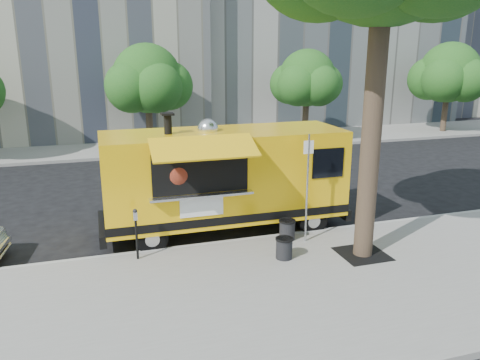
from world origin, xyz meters
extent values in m
plane|color=black|center=(0.00, 0.00, 0.00)|extent=(120.00, 120.00, 0.00)
cube|color=gray|center=(0.00, -4.00, 0.07)|extent=(60.00, 6.00, 0.15)
cube|color=#999993|center=(0.00, -0.93, 0.07)|extent=(60.00, 0.14, 0.16)
cube|color=gray|center=(0.00, 13.50, 0.07)|extent=(60.00, 5.00, 0.15)
cube|color=#B0AA93|center=(30.00, 24.00, 8.00)|extent=(16.00, 12.00, 16.00)
cylinder|color=#33261C|center=(2.60, -2.80, 3.40)|extent=(0.48, 0.48, 6.50)
cube|color=black|center=(2.60, -2.80, 0.15)|extent=(1.20, 1.20, 0.02)
cylinder|color=#33261C|center=(-1.00, 12.70, 1.45)|extent=(0.36, 0.36, 2.60)
sphere|color=#16551A|center=(-1.00, 12.70, 3.85)|extent=(3.60, 3.60, 3.60)
cylinder|color=#33261C|center=(8.00, 12.40, 1.45)|extent=(0.36, 0.36, 2.60)
sphere|color=#16551A|center=(8.00, 12.40, 3.74)|extent=(3.24, 3.24, 3.24)
cylinder|color=#33261C|center=(18.00, 12.60, 1.45)|extent=(0.36, 0.36, 2.60)
sphere|color=#16551A|center=(18.00, 12.60, 3.91)|extent=(3.78, 3.78, 3.78)
cylinder|color=silver|center=(1.55, -1.55, 1.65)|extent=(0.06, 0.06, 3.00)
cube|color=white|center=(1.55, -1.55, 2.80)|extent=(0.28, 0.02, 0.35)
cylinder|color=black|center=(-3.00, -1.35, 0.68)|extent=(0.06, 0.06, 1.05)
cube|color=silver|center=(-3.00, -1.35, 1.30)|extent=(0.10, 0.08, 0.22)
sphere|color=black|center=(-3.00, -1.35, 1.43)|extent=(0.11, 0.11, 0.11)
cube|color=yellow|center=(-0.27, 0.20, 1.78)|extent=(6.93, 2.38, 2.50)
cube|color=black|center=(-0.27, 0.20, 0.77)|extent=(6.95, 2.40, 0.23)
cube|color=black|center=(3.27, 0.18, 0.48)|extent=(0.19, 2.23, 0.32)
cube|color=black|center=(-3.81, 0.22, 0.48)|extent=(0.19, 2.23, 0.32)
cube|color=black|center=(3.21, 0.18, 2.18)|extent=(0.06, 1.87, 1.01)
cylinder|color=black|center=(2.12, -0.79, 0.43)|extent=(0.85, 0.30, 0.85)
cylinder|color=black|center=(2.13, 1.17, 0.43)|extent=(0.85, 0.30, 0.85)
cylinder|color=black|center=(-2.57, -0.77, 0.43)|extent=(0.85, 0.30, 0.85)
cylinder|color=black|center=(-2.55, 1.19, 0.43)|extent=(0.85, 0.30, 0.85)
cube|color=black|center=(-1.24, -0.91, 2.18)|extent=(2.56, 0.19, 1.12)
cube|color=silver|center=(-1.24, -1.07, 1.58)|extent=(2.76, 0.37, 0.06)
cube|color=yellow|center=(-1.24, -1.46, 2.94)|extent=(2.66, 1.02, 0.45)
cube|color=white|center=(-1.24, -0.99, 1.25)|extent=(1.17, 0.05, 0.53)
cylinder|color=black|center=(-1.87, 0.21, 3.30)|extent=(0.21, 0.21, 0.59)
sphere|color=silver|center=(-0.70, 0.42, 3.09)|extent=(0.60, 0.60, 0.60)
sphere|color=#9A3421|center=(-1.82, -0.61, 2.13)|extent=(0.89, 0.89, 0.89)
cylinder|color=#FF590C|center=(-1.82, -0.84, 2.00)|extent=(0.36, 0.13, 0.36)
cylinder|color=black|center=(0.56, -2.42, 0.42)|extent=(0.42, 0.42, 0.55)
cylinder|color=black|center=(0.56, -2.42, 0.68)|extent=(0.46, 0.46, 0.04)
cylinder|color=black|center=(1.11, -1.30, 0.43)|extent=(0.43, 0.43, 0.57)
cylinder|color=black|center=(1.11, -1.30, 0.70)|extent=(0.47, 0.47, 0.04)
camera|label=1|loc=(-3.75, -12.54, 5.26)|focal=35.00mm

